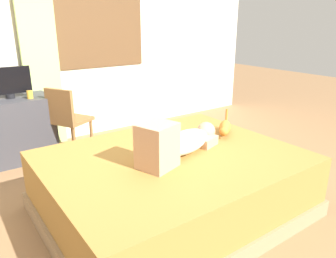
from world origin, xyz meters
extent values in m
plane|color=olive|center=(0.00, 0.00, 0.00)|extent=(16.00, 16.00, 0.00)
cube|color=beige|center=(0.00, 2.45, 1.45)|extent=(6.40, 0.12, 2.90)
cube|color=brown|center=(0.53, 2.38, 1.64)|extent=(1.24, 0.02, 1.38)
cube|color=white|center=(0.53, 2.38, 1.64)|extent=(1.16, 0.02, 1.30)
cube|color=#997A56|center=(0.03, 0.07, 0.07)|extent=(2.07, 1.65, 0.14)
cube|color=olive|center=(0.03, 0.07, 0.33)|extent=(2.01, 1.60, 0.39)
ellipsoid|color=silver|center=(0.17, 0.06, 0.61)|extent=(0.61, 0.42, 0.17)
sphere|color=tan|center=(0.49, 0.17, 0.61)|extent=(0.17, 0.17, 0.17)
cube|color=tan|center=(-0.19, -0.05, 0.70)|extent=(0.32, 0.31, 0.34)
cube|color=tan|center=(0.38, 0.13, 0.57)|extent=(0.28, 0.33, 0.08)
ellipsoid|color=#C67A2D|center=(0.76, 0.19, 0.59)|extent=(0.27, 0.25, 0.13)
sphere|color=#C67A2D|center=(0.64, 0.09, 0.60)|extent=(0.08, 0.08, 0.08)
cylinder|color=#C67A2D|center=(0.87, 0.29, 0.66)|extent=(0.03, 0.03, 0.16)
cube|color=#38383D|center=(-0.83, 2.05, 0.37)|extent=(0.90, 0.56, 0.74)
cylinder|color=black|center=(-0.78, 2.05, 0.77)|extent=(0.10, 0.10, 0.05)
cube|color=black|center=(-0.78, 2.05, 0.94)|extent=(0.48, 0.05, 0.30)
cylinder|color=gold|center=(-0.61, 1.90, 0.78)|extent=(0.07, 0.07, 0.09)
cylinder|color=brown|center=(-0.15, 1.93, 0.22)|extent=(0.04, 0.04, 0.44)
cylinder|color=brown|center=(-0.01, 1.67, 0.22)|extent=(0.04, 0.04, 0.44)
cylinder|color=brown|center=(-0.42, 1.79, 0.22)|extent=(0.04, 0.04, 0.44)
cylinder|color=brown|center=(-0.28, 1.52, 0.22)|extent=(0.04, 0.04, 0.44)
cube|color=brown|center=(-0.22, 1.73, 0.46)|extent=(0.51, 0.51, 0.04)
cube|color=brown|center=(-0.37, 1.65, 0.67)|extent=(0.21, 0.35, 0.38)
cube|color=#ADCC75|center=(-0.33, 2.33, 1.25)|extent=(0.44, 0.06, 2.49)
camera|label=1|loc=(-1.42, -1.91, 1.58)|focal=34.66mm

